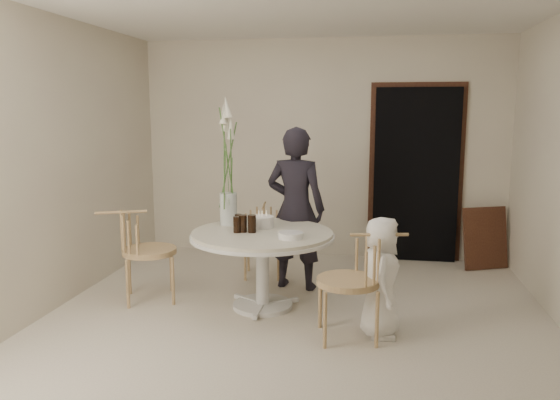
% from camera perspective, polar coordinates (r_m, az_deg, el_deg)
% --- Properties ---
extents(ground, '(4.50, 4.50, 0.00)m').
position_cam_1_polar(ground, '(4.95, 1.65, -12.36)').
color(ground, beige).
rests_on(ground, ground).
extents(room_shell, '(4.50, 4.50, 4.50)m').
position_cam_1_polar(room_shell, '(4.60, 1.75, 6.70)').
color(room_shell, white).
rests_on(room_shell, ground).
extents(doorway, '(1.00, 0.10, 2.10)m').
position_cam_1_polar(doorway, '(6.81, 13.99, 2.51)').
color(doorway, black).
rests_on(doorway, ground).
extents(door_trim, '(1.12, 0.03, 2.22)m').
position_cam_1_polar(door_trim, '(6.84, 13.99, 3.05)').
color(door_trim, '#4F2D1B').
rests_on(door_trim, ground).
extents(table, '(1.33, 1.33, 0.73)m').
position_cam_1_polar(table, '(5.06, -1.85, -4.57)').
color(table, silver).
rests_on(table, ground).
extents(picture_frame, '(0.56, 0.36, 0.72)m').
position_cam_1_polar(picture_frame, '(6.80, 20.66, -3.75)').
color(picture_frame, '#4F2D1B').
rests_on(picture_frame, ground).
extents(chair_far, '(0.47, 0.50, 0.78)m').
position_cam_1_polar(chair_far, '(6.14, -1.75, -3.11)').
color(chair_far, tan).
rests_on(chair_far, ground).
extents(chair_right, '(0.58, 0.55, 0.88)m').
position_cam_1_polar(chair_right, '(4.46, 8.71, -7.25)').
color(chair_right, tan).
rests_on(chair_right, ground).
extents(chair_left, '(0.65, 0.63, 0.90)m').
position_cam_1_polar(chair_left, '(5.43, -14.86, -4.27)').
color(chair_left, tan).
rests_on(chair_left, ground).
extents(girl, '(0.66, 0.49, 1.67)m').
position_cam_1_polar(girl, '(5.59, 1.65, -0.90)').
color(girl, black).
rests_on(girl, ground).
extents(boy, '(0.33, 0.50, 0.99)m').
position_cam_1_polar(boy, '(4.54, 10.50, -7.94)').
color(boy, white).
rests_on(boy, ground).
extents(birthday_cake, '(0.22, 0.22, 0.16)m').
position_cam_1_polar(birthday_cake, '(5.20, -1.89, -2.29)').
color(birthday_cake, white).
rests_on(birthday_cake, table).
extents(cola_tumbler_a, '(0.09, 0.09, 0.15)m').
position_cam_1_polar(cola_tumbler_a, '(4.99, -4.51, -2.57)').
color(cola_tumbler_a, black).
rests_on(cola_tumbler_a, table).
extents(cola_tumbler_b, '(0.09, 0.09, 0.16)m').
position_cam_1_polar(cola_tumbler_b, '(5.00, -3.90, -2.48)').
color(cola_tumbler_b, black).
rests_on(cola_tumbler_b, table).
extents(cola_tumbler_c, '(0.08, 0.08, 0.14)m').
position_cam_1_polar(cola_tumbler_c, '(5.15, -4.39, -2.25)').
color(cola_tumbler_c, black).
rests_on(cola_tumbler_c, table).
extents(cola_tumbler_d, '(0.08, 0.08, 0.16)m').
position_cam_1_polar(cola_tumbler_d, '(4.98, -2.94, -2.50)').
color(cola_tumbler_d, black).
rests_on(cola_tumbler_d, table).
extents(plate_stack, '(0.28, 0.28, 0.05)m').
position_cam_1_polar(plate_stack, '(4.76, 1.12, -3.72)').
color(plate_stack, white).
rests_on(plate_stack, table).
extents(flower_vase, '(0.17, 0.17, 1.23)m').
position_cam_1_polar(flower_vase, '(5.28, -5.46, 2.51)').
color(flower_vase, silver).
rests_on(flower_vase, table).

